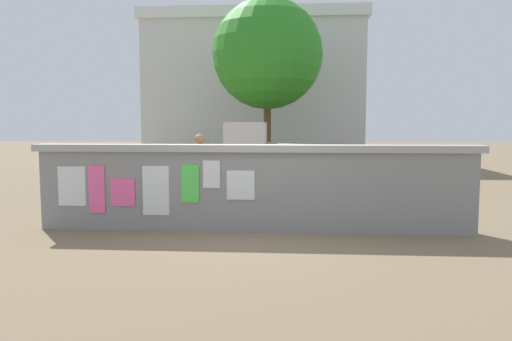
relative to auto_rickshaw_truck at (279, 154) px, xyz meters
The scene contains 9 objects.
ground 1.82m from the auto_rickshaw_truck, 99.90° to the left, with size 60.00×60.00×0.00m, color #7A664C.
poster_wall 6.45m from the auto_rickshaw_truck, 92.51° to the right, with size 7.62×0.42×1.49m.
auto_rickshaw_truck is the anchor object (origin of this frame).
motorcycle 3.54m from the auto_rickshaw_truck, 51.10° to the right, with size 1.87×0.68×0.87m.
bicycle_near 6.03m from the auto_rickshaw_truck, 124.06° to the right, with size 1.70×0.44×0.95m.
bicycle_far 5.14m from the auto_rickshaw_truck, 83.08° to the right, with size 1.69×0.46×0.95m.
person_walking 4.82m from the auto_rickshaw_truck, 108.77° to the right, with size 0.46×0.46×1.62m.
tree_roadside 5.36m from the auto_rickshaw_truck, 97.78° to the left, with size 4.12×4.12×6.45m.
building_background 10.61m from the auto_rickshaw_truck, 97.99° to the left, with size 10.41×5.73×6.95m.
Camera 1 is at (0.64, -8.43, 1.88)m, focal length 35.00 mm.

